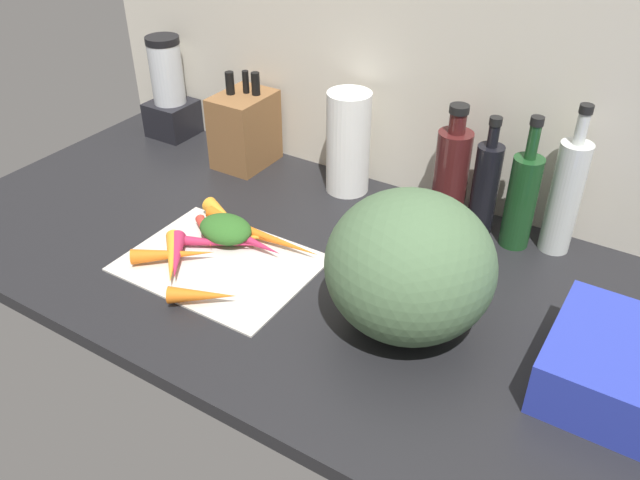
% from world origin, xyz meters
% --- Properties ---
extents(ground_plane, '(1.70, 0.80, 0.03)m').
position_xyz_m(ground_plane, '(0.00, 0.00, -0.01)').
color(ground_plane, black).
extents(wall_back, '(1.70, 0.03, 0.60)m').
position_xyz_m(wall_back, '(0.00, 0.39, 0.30)').
color(wall_back, beige).
rests_on(wall_back, ground_plane).
extents(cutting_board, '(0.37, 0.28, 0.01)m').
position_xyz_m(cutting_board, '(-0.16, -0.11, 0.00)').
color(cutting_board, beige).
rests_on(cutting_board, ground_plane).
extents(carrot_0, '(0.16, 0.09, 0.02)m').
position_xyz_m(carrot_0, '(-0.19, -0.07, 0.02)').
color(carrot_0, '#B2264C').
rests_on(carrot_0, cutting_board).
extents(carrot_1, '(0.11, 0.09, 0.02)m').
position_xyz_m(carrot_1, '(-0.24, -0.05, 0.02)').
color(carrot_1, red).
rests_on(carrot_1, cutting_board).
extents(carrot_2, '(0.14, 0.09, 0.02)m').
position_xyz_m(carrot_2, '(-0.16, -0.02, 0.02)').
color(carrot_2, orange).
rests_on(carrot_2, cutting_board).
extents(carrot_3, '(0.12, 0.03, 0.03)m').
position_xyz_m(carrot_3, '(-0.12, -0.03, 0.02)').
color(carrot_3, '#B2264C').
rests_on(carrot_3, cutting_board).
extents(carrot_4, '(0.13, 0.09, 0.03)m').
position_xyz_m(carrot_4, '(-0.10, -0.22, 0.02)').
color(carrot_4, orange).
rests_on(carrot_4, cutting_board).
extents(carrot_5, '(0.13, 0.14, 0.03)m').
position_xyz_m(carrot_5, '(-0.23, -0.17, 0.02)').
color(carrot_5, orange).
rests_on(carrot_5, cutting_board).
extents(carrot_6, '(0.17, 0.03, 0.02)m').
position_xyz_m(carrot_6, '(-0.08, 0.00, 0.02)').
color(carrot_6, orange).
rests_on(carrot_6, cutting_board).
extents(carrot_7, '(0.17, 0.05, 0.03)m').
position_xyz_m(carrot_7, '(-0.19, -0.00, 0.02)').
color(carrot_7, orange).
rests_on(carrot_7, cutting_board).
extents(carrot_8, '(0.12, 0.13, 0.03)m').
position_xyz_m(carrot_8, '(-0.22, -0.16, 0.02)').
color(carrot_8, '#B2264C').
rests_on(carrot_8, cutting_board).
extents(carrot_9, '(0.13, 0.07, 0.04)m').
position_xyz_m(carrot_9, '(-0.24, 0.01, 0.03)').
color(carrot_9, orange).
rests_on(carrot_9, cutting_board).
extents(carrot_10, '(0.15, 0.13, 0.03)m').
position_xyz_m(carrot_10, '(-0.23, -0.15, 0.02)').
color(carrot_10, orange).
rests_on(carrot_10, cutting_board).
extents(carrot_greens_pile, '(0.12, 0.09, 0.05)m').
position_xyz_m(carrot_greens_pile, '(-0.20, -0.04, 0.03)').
color(carrot_greens_pile, '#2D6023').
rests_on(carrot_greens_pile, cutting_board).
extents(winter_squash, '(0.29, 0.28, 0.26)m').
position_xyz_m(winter_squash, '(0.24, -0.07, 0.13)').
color(winter_squash, '#4C6B47').
rests_on(winter_squash, ground_plane).
extents(knife_block, '(0.12, 0.15, 0.24)m').
position_xyz_m(knife_block, '(-0.38, 0.28, 0.09)').
color(knife_block, brown).
rests_on(knife_block, ground_plane).
extents(blender_appliance, '(0.12, 0.12, 0.27)m').
position_xyz_m(blender_appliance, '(-0.66, 0.31, 0.12)').
color(blender_appliance, black).
rests_on(blender_appliance, ground_plane).
extents(paper_towel_roll, '(0.10, 0.10, 0.24)m').
position_xyz_m(paper_towel_roll, '(-0.09, 0.30, 0.12)').
color(paper_towel_roll, white).
rests_on(paper_towel_roll, ground_plane).
extents(bottle_0, '(0.07, 0.07, 0.27)m').
position_xyz_m(bottle_0, '(0.16, 0.30, 0.11)').
color(bottle_0, '#471919').
rests_on(bottle_0, ground_plane).
extents(bottle_1, '(0.06, 0.06, 0.26)m').
position_xyz_m(bottle_1, '(0.24, 0.29, 0.11)').
color(bottle_1, black).
rests_on(bottle_1, ground_plane).
extents(bottle_2, '(0.06, 0.06, 0.29)m').
position_xyz_m(bottle_2, '(0.32, 0.28, 0.11)').
color(bottle_2, '#19421E').
rests_on(bottle_2, ground_plane).
extents(bottle_3, '(0.06, 0.06, 0.32)m').
position_xyz_m(bottle_3, '(0.40, 0.31, 0.13)').
color(bottle_3, silver).
rests_on(bottle_3, ground_plane).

